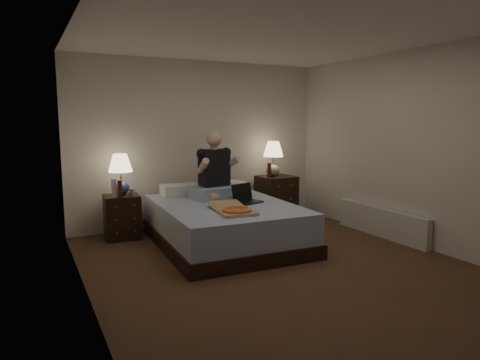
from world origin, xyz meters
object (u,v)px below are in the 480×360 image
laptop (249,194)px  pizza_box (237,211)px  nightstand_right (276,198)px  lamp_right (273,159)px  nightstand_left (122,217)px  radiator (381,222)px  beer_bottle_right (269,170)px  soda_can (132,192)px  person (216,165)px  beer_bottle_left (120,189)px  water_bottle (114,188)px  bed (224,224)px  lamp_left (121,175)px

laptop → pizza_box: bearing=-147.9°
nightstand_right → lamp_right: bearing=165.9°
nightstand_left → radiator: nightstand_left is taller
nightstand_right → beer_bottle_right: size_ratio=3.09×
soda_can → beer_bottle_right: beer_bottle_right is taller
nightstand_left → person: 1.47m
beer_bottle_right → beer_bottle_left: bearing=-177.1°
radiator → beer_bottle_left: bearing=157.4°
lamp_right → soda_can: (-2.29, -0.13, -0.34)m
nightstand_right → beer_bottle_right: bearing=-163.5°
lamp_right → water_bottle: size_ratio=2.24×
water_bottle → laptop: water_bottle is taller
laptop → radiator: bearing=-35.4°
bed → lamp_right: (1.28, 0.89, 0.72)m
water_bottle → radiator: (3.34, -1.42, -0.52)m
nightstand_right → person: size_ratio=0.76×
nightstand_right → laptop: (-1.04, -0.98, 0.30)m
water_bottle → laptop: (1.54, -0.86, -0.07)m
laptop → person: bearing=94.7°
lamp_left → beer_bottle_left: lamp_left is taller
bed → lamp_left: (-1.12, 0.90, 0.61)m
laptop → nightstand_left: bearing=127.4°
lamp_right → pizza_box: size_ratio=0.74×
lamp_left → person: bearing=-21.4°
pizza_box → soda_can: bearing=128.8°
lamp_right → soda_can: 2.32m
water_bottle → lamp_right: bearing=3.1°
lamp_right → bed: bearing=-145.2°
person → radiator: (2.02, -1.09, -0.80)m
water_bottle → bed: bearing=-31.3°
water_bottle → soda_can: size_ratio=2.50×
lamp_right → beer_bottle_left: (-2.46, -0.19, -0.28)m
lamp_right → water_bottle: (-2.52, -0.13, -0.27)m
water_bottle → person: 1.39m
bed → pizza_box: bearing=-99.5°
beer_bottle_right → pizza_box: 1.96m
nightstand_right → person: (-1.26, -0.45, 0.65)m
nightstand_right → bed: bearing=-150.1°
nightstand_left → radiator: 3.58m
nightstand_left → laptop: (1.43, -0.98, 0.36)m
lamp_left → laptop: (1.43, -1.00, -0.22)m
beer_bottle_left → pizza_box: (1.05, -1.33, -0.14)m
water_bottle → pizza_box: size_ratio=0.33×
soda_can → beer_bottle_left: beer_bottle_left is taller
water_bottle → person: size_ratio=0.27×
person → nightstand_left: bearing=151.0°
nightstand_left → laptop: bearing=-30.8°
water_bottle → nightstand_left: bearing=47.7°
pizza_box → radiator: bearing=5.5°
lamp_left → pizza_box: lamp_left is taller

